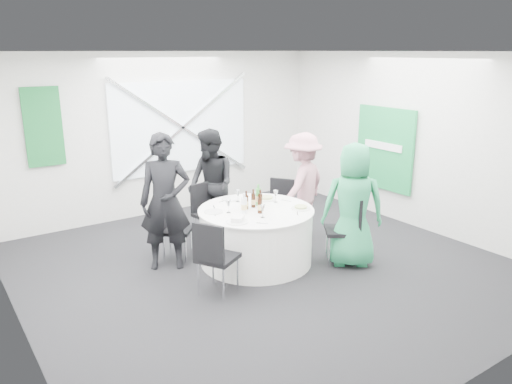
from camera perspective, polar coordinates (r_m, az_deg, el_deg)
floor at (r=6.82m, az=0.97°, el=-8.49°), size 6.00×6.00×0.00m
ceiling at (r=6.21m, az=1.09°, el=15.76°), size 6.00×6.00×0.00m
wall_back at (r=8.93m, az=-10.34°, el=6.53°), size 6.00×0.00×6.00m
wall_front at (r=4.39m, az=24.55°, el=-4.41°), size 6.00×0.00×6.00m
wall_left at (r=5.27m, az=-26.53°, el=-1.39°), size 0.00×6.00×6.00m
wall_right at (r=8.44m, az=17.89°, el=5.49°), size 0.00×6.00×6.00m
window_panel at (r=9.01m, az=-8.51°, el=7.34°), size 2.60×0.03×1.60m
window_brace_a at (r=8.97m, az=-8.40°, el=7.31°), size 2.63×0.05×1.84m
window_brace_b at (r=8.97m, az=-8.40°, el=7.31°), size 2.63×0.05×1.84m
green_banner at (r=8.23m, az=-23.13°, el=6.85°), size 0.55×0.04×1.20m
green_sign at (r=8.80m, az=14.47°, el=4.83°), size 0.05×1.20×1.40m
banquet_table at (r=6.82m, az=-0.00°, el=-5.01°), size 1.56×1.56×0.76m
chair_back at (r=7.54m, az=-5.72°, el=-1.86°), size 0.47×0.48×0.90m
chair_back_left at (r=7.01m, az=-9.65°, el=-3.74°), size 0.54×0.54×0.84m
chair_back_right at (r=7.75m, az=2.74°, el=-1.32°), size 0.57×0.57×0.89m
chair_front_right at (r=6.84m, az=10.53°, el=-3.64°), size 0.61×0.60×0.95m
chair_front_left at (r=5.85m, az=-4.84°, el=-6.96°), size 0.58×0.58×0.93m
person_man_back_left at (r=6.61m, az=-10.33°, el=-1.13°), size 0.79×0.69×1.82m
person_man_back at (r=7.60m, az=-5.18°, el=0.82°), size 0.47×0.83×1.69m
person_woman_pink at (r=7.73m, az=5.33°, el=0.81°), size 1.15×0.83×1.62m
person_woman_green at (r=6.72m, az=11.03°, el=-1.50°), size 0.97×0.92×1.68m
plate_back at (r=7.13m, az=-2.92°, el=-0.80°), size 0.26×0.26×0.01m
plate_back_left at (r=6.59m, az=-4.86°, el=-2.25°), size 0.24×0.24×0.01m
plate_back_right at (r=7.14m, az=1.16°, el=-0.70°), size 0.29×0.29×0.04m
plate_front_right at (r=6.73m, az=5.14°, el=-1.79°), size 0.26×0.26×0.04m
plate_front_left at (r=6.20m, az=-2.19°, el=-3.40°), size 0.28×0.28×0.01m
napkin at (r=6.21m, az=-2.08°, el=-3.03°), size 0.23×0.23×0.05m
beer_bottle_a at (r=6.67m, az=-1.12°, el=-1.17°), size 0.06×0.06×0.25m
beer_bottle_b at (r=6.75m, az=-0.32°, el=-0.98°), size 0.06×0.06×0.25m
beer_bottle_c at (r=6.71m, az=0.48°, el=-1.05°), size 0.06×0.06×0.26m
beer_bottle_d at (r=6.50m, az=0.45°, el=-1.58°), size 0.06×0.06×0.27m
green_water_bottle at (r=6.83m, az=0.26°, el=-0.58°), size 0.08×0.08×0.30m
clear_water_bottle at (r=6.51m, az=-1.38°, el=-1.55°), size 0.08×0.08×0.27m
wine_glass_a at (r=6.99m, az=0.13°, el=-0.13°), size 0.07×0.07×0.17m
wine_glass_b at (r=6.53m, az=-3.18°, el=-1.32°), size 0.07×0.07×0.17m
wine_glass_c at (r=6.33m, az=0.77°, el=-1.86°), size 0.07×0.07×0.17m
wine_glass_d at (r=6.97m, az=2.27°, el=-0.18°), size 0.07×0.07×0.17m
wine_glass_e at (r=6.99m, az=-2.10°, el=-0.14°), size 0.07×0.07×0.17m
fork_a at (r=6.79m, az=-4.82°, el=-1.75°), size 0.08×0.14×0.01m
knife_a at (r=6.50m, az=-4.69°, el=-2.55°), size 0.09×0.14×0.01m
fork_b at (r=6.53m, az=4.77°, el=-2.47°), size 0.10×0.13×0.01m
knife_b at (r=6.81m, az=4.77°, el=-1.68°), size 0.11×0.12×0.01m
fork_c at (r=7.07m, az=3.48°, el=-0.99°), size 0.08×0.14×0.01m
knife_c at (r=7.24m, az=0.64°, el=-0.57°), size 0.09×0.14×0.01m
fork_d at (r=7.22m, az=-1.23°, el=-0.60°), size 0.15×0.02×0.01m
knife_d at (r=7.04m, az=-3.73°, el=-1.07°), size 0.15×0.02×0.01m
fork_e at (r=6.21m, az=-2.40°, el=-3.40°), size 0.12×0.12×0.01m
knife_e at (r=6.15m, az=0.68°, el=-3.58°), size 0.12×0.12×0.01m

